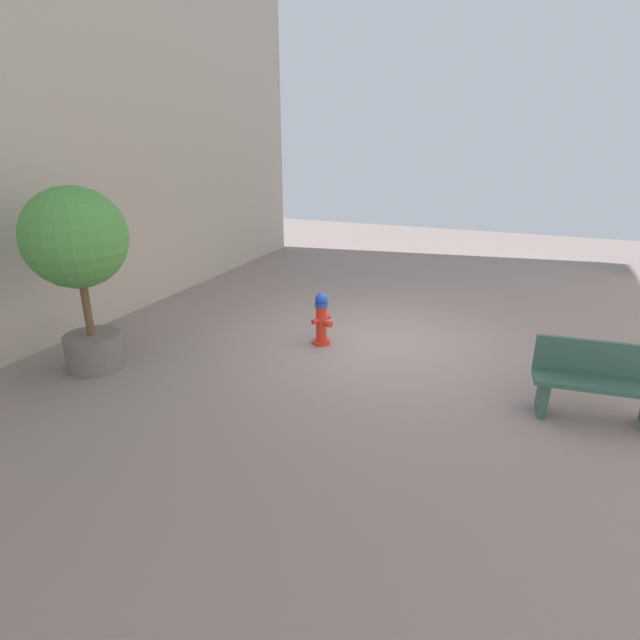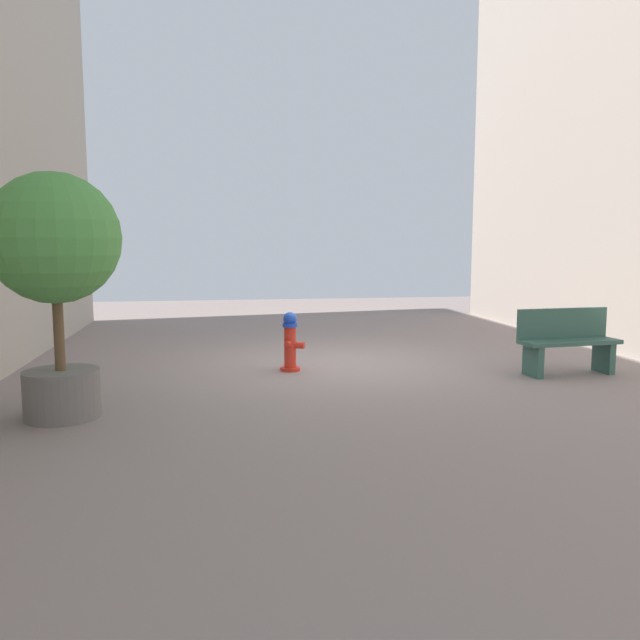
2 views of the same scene
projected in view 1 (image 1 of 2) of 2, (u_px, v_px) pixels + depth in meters
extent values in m
plane|color=gray|center=(377.00, 341.00, 8.43)|extent=(23.40, 23.40, 0.00)
cylinder|color=red|center=(321.00, 342.00, 8.31)|extent=(0.30, 0.30, 0.05)
cylinder|color=red|center=(321.00, 323.00, 8.19)|extent=(0.18, 0.18, 0.61)
cylinder|color=blue|center=(321.00, 304.00, 8.08)|extent=(0.22, 0.22, 0.06)
sphere|color=blue|center=(321.00, 299.00, 8.05)|extent=(0.20, 0.20, 0.20)
cylinder|color=red|center=(327.00, 317.00, 8.26)|extent=(0.12, 0.15, 0.08)
cylinder|color=red|center=(316.00, 321.00, 8.08)|extent=(0.12, 0.15, 0.08)
cylinder|color=red|center=(328.00, 324.00, 8.08)|extent=(0.17, 0.15, 0.10)
cube|color=#33594C|center=(542.00, 396.00, 6.16)|extent=(0.13, 0.40, 0.45)
cube|color=#33594C|center=(599.00, 384.00, 5.91)|extent=(1.50, 0.57, 0.06)
cube|color=#33594C|center=(600.00, 358.00, 5.99)|extent=(1.47, 0.19, 0.44)
cylinder|color=slate|center=(94.00, 351.00, 7.36)|extent=(0.80, 0.80, 0.53)
cylinder|color=brown|center=(86.00, 302.00, 7.10)|extent=(0.11, 0.11, 1.00)
sphere|color=#4C9342|center=(75.00, 237.00, 6.78)|extent=(1.39, 1.39, 1.39)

